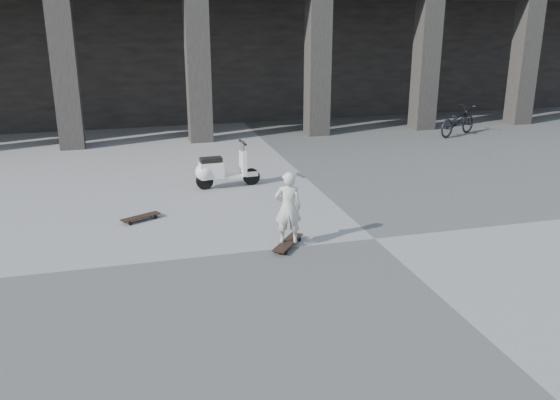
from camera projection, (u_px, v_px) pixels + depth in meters
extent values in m
plane|color=#4B4C49|center=(375.00, 239.00, 10.04)|extent=(90.00, 90.00, 0.00)
cube|color=black|center=(225.00, 28.00, 21.96)|extent=(28.00, 6.00, 6.00)
cube|color=#2A2823|center=(65.00, 75.00, 15.90)|extent=(0.65, 0.65, 4.00)
cube|color=#2A2823|center=(198.00, 71.00, 16.78)|extent=(0.65, 0.65, 4.00)
cube|color=#2A2823|center=(318.00, 68.00, 17.66)|extent=(0.65, 0.65, 4.00)
cube|color=#2A2823|center=(426.00, 65.00, 18.54)|extent=(0.65, 0.65, 4.00)
cube|color=#2A2823|center=(524.00, 63.00, 19.43)|extent=(0.65, 0.65, 4.00)
cube|color=black|center=(288.00, 242.00, 9.68)|extent=(0.70, 0.82, 0.02)
cube|color=#B2B2B7|center=(295.00, 238.00, 9.96)|extent=(0.17, 0.15, 0.03)
cube|color=#B2B2B7|center=(281.00, 251.00, 9.42)|extent=(0.17, 0.15, 0.03)
cylinder|color=black|center=(290.00, 238.00, 9.99)|extent=(0.06, 0.07, 0.06)
cylinder|color=black|center=(300.00, 239.00, 9.93)|extent=(0.06, 0.07, 0.06)
cylinder|color=black|center=(275.00, 251.00, 9.45)|extent=(0.06, 0.07, 0.06)
cylinder|color=black|center=(286.00, 253.00, 9.39)|extent=(0.06, 0.07, 0.06)
cube|color=black|center=(141.00, 217.00, 10.86)|extent=(0.75, 0.50, 0.02)
cube|color=#B2B2B7|center=(153.00, 215.00, 11.03)|extent=(0.12, 0.17, 0.03)
cube|color=#B2B2B7|center=(128.00, 222.00, 10.70)|extent=(0.12, 0.17, 0.03)
cylinder|color=black|center=(151.00, 215.00, 11.10)|extent=(0.07, 0.05, 0.07)
cylinder|color=black|center=(156.00, 217.00, 10.98)|extent=(0.07, 0.05, 0.07)
cylinder|color=black|center=(126.00, 221.00, 10.76)|extent=(0.07, 0.05, 0.07)
cylinder|color=black|center=(130.00, 224.00, 10.64)|extent=(0.07, 0.05, 0.07)
imported|color=beige|center=(288.00, 208.00, 9.49)|extent=(0.48, 0.37, 1.18)
cylinder|color=black|center=(251.00, 177.00, 13.03)|extent=(0.37, 0.12, 0.37)
cylinder|color=black|center=(205.00, 181.00, 12.71)|extent=(0.37, 0.12, 0.37)
cube|color=silver|center=(229.00, 176.00, 12.86)|extent=(0.57, 0.28, 0.06)
cube|color=silver|center=(211.00, 170.00, 12.68)|extent=(0.53, 0.33, 0.35)
sphere|color=silver|center=(204.00, 172.00, 12.64)|extent=(0.39, 0.39, 0.39)
cube|color=black|center=(211.00, 160.00, 12.61)|extent=(0.48, 0.27, 0.09)
cube|color=silver|center=(243.00, 163.00, 12.88)|extent=(0.11, 0.32, 0.53)
cube|color=silver|center=(251.00, 173.00, 13.01)|extent=(0.28, 0.15, 0.11)
cylinder|color=#B2B2B7|center=(243.00, 148.00, 12.77)|extent=(0.09, 0.09, 0.28)
cylinder|color=black|center=(243.00, 142.00, 12.73)|extent=(0.09, 0.46, 0.06)
sphere|color=white|center=(245.00, 153.00, 12.82)|extent=(0.11, 0.11, 0.11)
imported|color=black|center=(458.00, 121.00, 17.97)|extent=(1.78, 1.29, 0.89)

